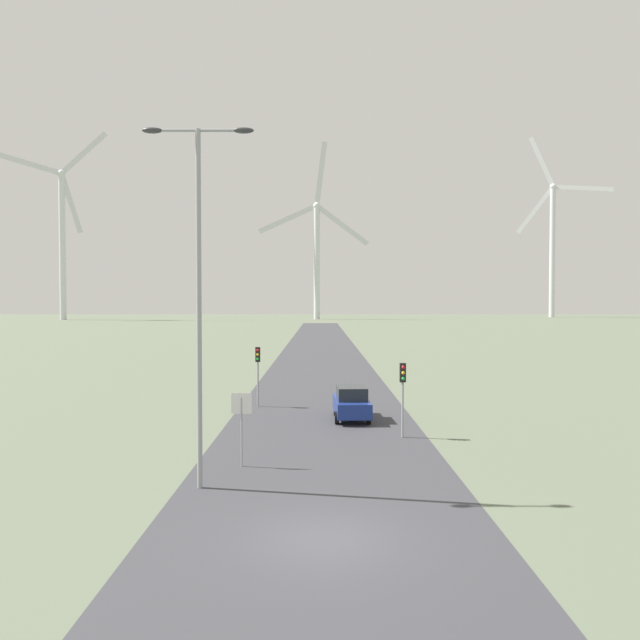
% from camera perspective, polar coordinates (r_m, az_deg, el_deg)
% --- Properties ---
extents(ground_plane, '(600.00, 600.00, 0.00)m').
position_cam_1_polar(ground_plane, '(17.95, 0.16, -19.31)').
color(ground_plane, '#5B6651').
extents(road_surface, '(10.00, 240.00, 0.01)m').
position_cam_1_polar(road_surface, '(65.08, -0.08, -3.97)').
color(road_surface, '#38383D').
rests_on(road_surface, ground).
extents(streetlamp, '(3.80, 0.32, 12.35)m').
position_cam_1_polar(streetlamp, '(21.75, -11.19, 4.64)').
color(streetlamp, '#93999E').
rests_on(streetlamp, ground).
extents(stop_sign_near, '(0.81, 0.07, 2.88)m').
position_cam_1_polar(stop_sign_near, '(24.69, -7.34, -8.64)').
color(stop_sign_near, '#93999E').
rests_on(stop_sign_near, ground).
extents(traffic_light_post_near_left, '(0.28, 0.34, 3.65)m').
position_cam_1_polar(traffic_light_post_near_left, '(38.36, -5.87, -3.93)').
color(traffic_light_post_near_left, '#93999E').
rests_on(traffic_light_post_near_left, ground).
extents(traffic_light_post_near_right, '(0.28, 0.33, 3.53)m').
position_cam_1_polar(traffic_light_post_near_right, '(29.82, 7.42, -5.72)').
color(traffic_light_post_near_right, '#93999E').
rests_on(traffic_light_post_near_right, ground).
extents(car_approaching, '(1.97, 4.17, 1.83)m').
position_cam_1_polar(car_approaching, '(34.25, 2.74, -7.58)').
color(car_approaching, navy).
rests_on(car_approaching, ground).
extents(wind_turbine_far_left, '(33.86, 13.84, 67.07)m').
position_cam_1_polar(wind_turbine_far_left, '(237.85, -22.66, 7.60)').
color(wind_turbine_far_left, silver).
rests_on(wind_turbine_far_left, ground).
extents(wind_turbine_left, '(40.36, 5.49, 64.07)m').
position_cam_1_polar(wind_turbine_left, '(227.26, -0.46, 6.72)').
color(wind_turbine_left, silver).
rests_on(wind_turbine_left, ground).
extents(wind_turbine_center, '(33.65, 15.98, 74.14)m').
position_cam_1_polar(wind_turbine_center, '(272.71, 20.32, 7.11)').
color(wind_turbine_center, silver).
rests_on(wind_turbine_center, ground).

